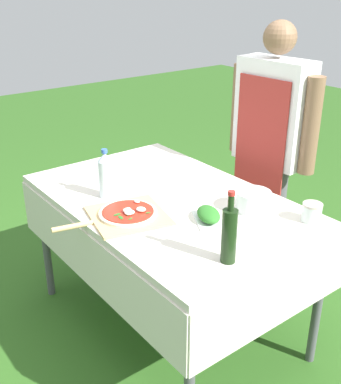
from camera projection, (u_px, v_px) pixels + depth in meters
The scene contains 9 objects.
ground_plane at pixel (168, 323), 2.68m from camera, with size 12.00×12.00×0.00m, color #2D5B1E.
prep_table at pixel (168, 212), 2.39m from camera, with size 1.44×0.93×0.77m.
person_cook at pixel (271, 138), 2.73m from camera, with size 0.58×0.22×1.56m.
pizza_on_peel at pixel (126, 214), 2.17m from camera, with size 0.40×0.54×0.05m.
oil_bottle at pixel (229, 234), 1.79m from camera, with size 0.06×0.06×0.29m.
water_bottle at pixel (106, 175), 2.33m from camera, with size 0.07×0.07×0.25m.
herb_container at pixel (209, 215), 2.13m from camera, with size 0.22×0.19×0.06m.
mixing_tub at pixel (253, 201), 2.22m from camera, with size 0.16×0.16×0.09m, color silver.
sauce_jar at pixel (312, 213), 2.13m from camera, with size 0.09×0.09×0.09m.
Camera 1 is at (1.70, -1.29, 1.77)m, focal length 45.00 mm.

